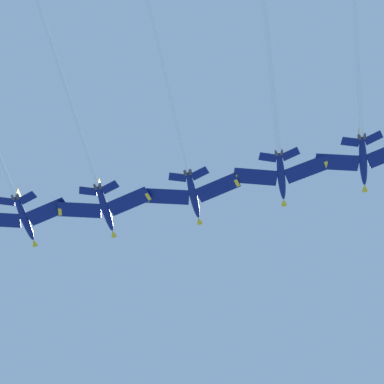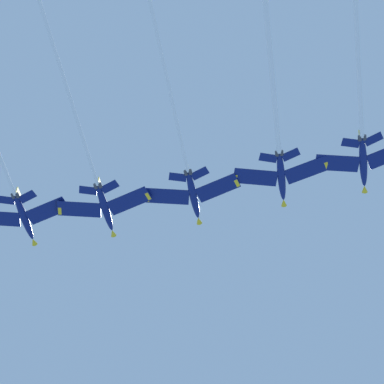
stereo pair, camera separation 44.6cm
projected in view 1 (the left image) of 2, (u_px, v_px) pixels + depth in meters
jet_far_left at (9, 181)px, 140.24m from camera, size 49.61×32.44×11.22m
jet_inner_left at (94, 174)px, 139.01m from camera, size 48.45×32.20×10.75m
jet_centre at (186, 163)px, 139.39m from camera, size 47.67×31.80×10.30m
jet_inner_right at (276, 126)px, 135.30m from camera, size 46.79×29.92×10.65m
jet_far_right at (361, 117)px, 135.10m from camera, size 46.58×31.16×9.75m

